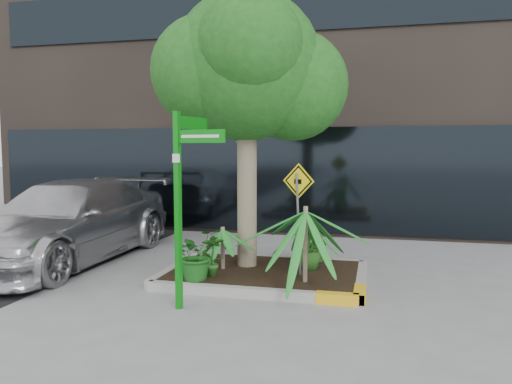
% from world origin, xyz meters
% --- Properties ---
extents(ground, '(80.00, 80.00, 0.00)m').
position_xyz_m(ground, '(0.00, 0.00, 0.00)').
color(ground, gray).
rests_on(ground, ground).
extents(planter, '(3.35, 2.36, 0.15)m').
position_xyz_m(planter, '(0.23, 0.27, 0.10)').
color(planter, '#9E9E99').
rests_on(planter, ground).
extents(tree, '(3.27, 2.90, 4.90)m').
position_xyz_m(tree, '(-0.18, 0.58, 3.58)').
color(tree, gray).
rests_on(tree, ground).
extents(palm_front, '(1.31, 1.31, 1.46)m').
position_xyz_m(palm_front, '(0.97, -0.28, 1.24)').
color(palm_front, gray).
rests_on(palm_front, ground).
extents(palm_left, '(0.81, 0.81, 0.89)m').
position_xyz_m(palm_left, '(-0.51, 0.22, 0.82)').
color(palm_left, gray).
rests_on(palm_left, ground).
extents(palm_back, '(0.91, 0.91, 1.01)m').
position_xyz_m(palm_back, '(0.78, 1.18, 0.90)').
color(palm_back, gray).
rests_on(palm_back, ground).
extents(parked_car, '(2.35, 5.43, 1.56)m').
position_xyz_m(parked_car, '(-3.80, 0.71, 0.78)').
color(parked_car, silver).
rests_on(parked_car, ground).
extents(shrub_a, '(1.01, 1.01, 0.81)m').
position_xyz_m(shrub_a, '(-0.70, -0.55, 0.55)').
color(shrub_a, '#195518').
rests_on(shrub_a, planter).
extents(shrub_b, '(0.51, 0.51, 0.77)m').
position_xyz_m(shrub_b, '(0.91, 0.55, 0.54)').
color(shrub_b, '#29611D').
rests_on(shrub_b, planter).
extents(shrub_c, '(0.49, 0.49, 0.69)m').
position_xyz_m(shrub_c, '(-0.52, -0.29, 0.49)').
color(shrub_c, '#29621E').
rests_on(shrub_c, planter).
extents(shrub_d, '(0.46, 0.46, 0.73)m').
position_xyz_m(shrub_d, '(0.99, 1.12, 0.51)').
color(shrub_d, '#27691E').
rests_on(shrub_d, planter).
extents(street_sign_post, '(0.78, 0.90, 2.69)m').
position_xyz_m(street_sign_post, '(-0.54, -1.46, 1.66)').
color(street_sign_post, '#0B8012').
rests_on(street_sign_post, ground).
extents(cattle_sign, '(0.53, 0.22, 1.81)m').
position_xyz_m(cattle_sign, '(0.80, 0.05, 1.37)').
color(cattle_sign, slate).
rests_on(cattle_sign, ground).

